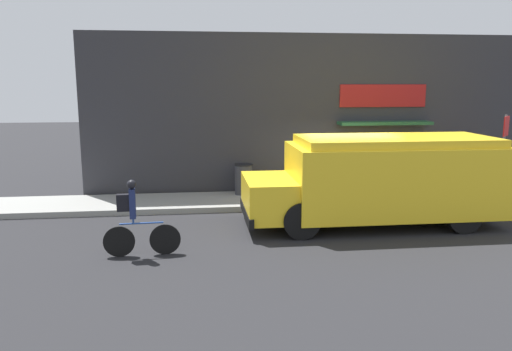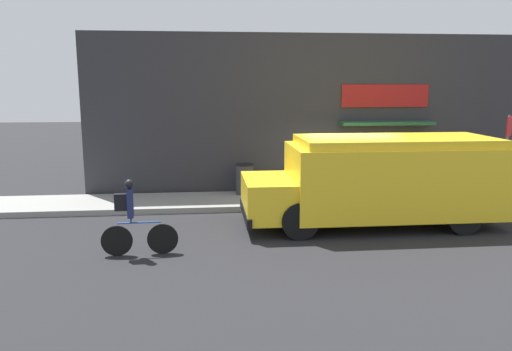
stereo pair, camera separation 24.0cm
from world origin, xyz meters
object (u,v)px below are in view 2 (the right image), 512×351
cyclist (133,219)px  trash_bin (245,179)px  school_bus (382,179)px  stop_sign_post (507,143)px

cyclist → trash_bin: (2.77, 5.00, -0.14)m
school_bus → trash_bin: (-3.27, 3.26, -0.57)m
cyclist → stop_sign_post: bearing=16.9°
school_bus → stop_sign_post: bearing=23.9°
school_bus → cyclist: 6.30m
stop_sign_post → cyclist: bearing=-160.5°
cyclist → stop_sign_post: stop_sign_post is taller
cyclist → stop_sign_post: 11.40m
trash_bin → school_bus: bearing=-44.9°
cyclist → trash_bin: 5.71m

